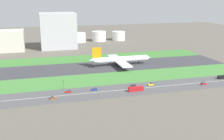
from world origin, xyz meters
name	(u,v)px	position (x,y,z in m)	size (l,w,h in m)	color
ground_plane	(89,68)	(0.00, 0.00, 0.00)	(800.00, 800.00, 0.00)	#5B564C
runway	(89,67)	(0.00, 0.00, 0.05)	(280.00, 46.00, 0.10)	#38383D
grass_median_north	(83,59)	(0.00, 41.00, 0.05)	(280.00, 36.00, 0.10)	#3D7A33
grass_median_south	(99,79)	(0.00, -41.00, 0.05)	(280.00, 36.00, 0.10)	#427F38
highway	(108,91)	(0.00, -73.00, 0.05)	(280.00, 28.00, 0.10)	#4C4C4F
highway_centerline	(108,91)	(0.00, -73.00, 0.11)	(266.00, 0.50, 0.01)	silver
airliner	(119,60)	(30.85, 0.00, 6.23)	(65.00, 56.00, 19.70)	white
car_6	(151,84)	(36.39, -68.00, 0.92)	(4.40, 1.80, 2.00)	yellow
bus_0	(136,89)	(19.87, -78.00, 1.82)	(11.60, 2.50, 3.50)	#B2191E
car_4	(53,98)	(-40.59, -78.00, 0.92)	(4.40, 1.80, 2.00)	brown
car_1	(204,84)	(77.35, -78.00, 0.92)	(4.40, 1.80, 2.00)	#B2191E
car_2	(95,89)	(-9.33, -68.00, 0.92)	(4.40, 1.80, 2.00)	navy
car_5	(134,86)	(21.75, -68.00, 0.92)	(4.40, 1.80, 2.00)	black
car_3	(69,91)	(-28.69, -68.00, 0.92)	(4.40, 1.80, 2.00)	#B2191E
truck_0	(223,77)	(102.66, -68.00, 1.67)	(8.40, 2.50, 4.00)	black
traffic_light	(63,84)	(-31.64, -60.01, 4.29)	(0.36, 0.50, 7.20)	#4C4C51
terminal_building	(3,41)	(-90.00, 114.00, 13.08)	(51.75, 33.68, 26.16)	beige
hangar_building	(58,31)	(-19.95, 114.00, 23.63)	(46.53, 34.01, 47.25)	#B2B2B7
fuel_tank_west	(78,37)	(13.12, 159.00, 6.95)	(23.68, 23.68, 13.90)	silver
fuel_tank_centre	(99,36)	(46.17, 159.00, 7.61)	(21.46, 21.46, 15.22)	silver
fuel_tank_east	(119,36)	(78.33, 159.00, 6.97)	(20.32, 20.32, 13.94)	silver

